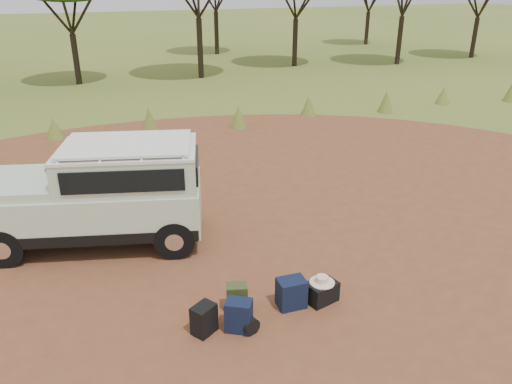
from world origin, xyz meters
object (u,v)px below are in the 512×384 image
object	(u,v)px
backpack_navy	(239,316)
hard_case	(321,292)
duffel_navy	(291,293)
backpack_olive	(237,297)
safari_vehicle	(101,196)
backpack_black	(204,319)

from	to	relation	value
backpack_navy	hard_case	distance (m)	1.51
duffel_navy	hard_case	distance (m)	0.53
backpack_navy	backpack_olive	distance (m)	0.50
backpack_olive	backpack_navy	bearing A→B (deg)	-90.07
safari_vehicle	hard_case	bearing A→B (deg)	-31.67
backpack_olive	duffel_navy	size ratio (longest dim) A/B	0.93
backpack_olive	duffel_navy	distance (m)	0.87
backpack_olive	backpack_black	bearing A→B (deg)	-135.03
backpack_navy	hard_case	world-z (taller)	backpack_navy
duffel_navy	hard_case	bearing A→B (deg)	-3.68
backpack_navy	backpack_olive	bearing A→B (deg)	105.11
backpack_black	duffel_navy	xyz separation A→B (m)	(1.48, 0.16, 0.01)
safari_vehicle	backpack_black	distance (m)	3.63
backpack_olive	hard_case	distance (m)	1.39
backpack_black	duffel_navy	world-z (taller)	duffel_navy
backpack_black	backpack_navy	xyz separation A→B (m)	(0.51, -0.11, 0.02)
backpack_navy	safari_vehicle	bearing A→B (deg)	145.34
backpack_black	backpack_navy	world-z (taller)	backpack_navy
backpack_black	backpack_navy	distance (m)	0.52
hard_case	backpack_navy	bearing A→B (deg)	173.11
safari_vehicle	backpack_black	xyz separation A→B (m)	(1.15, -3.35, -0.76)
backpack_black	backpack_olive	size ratio (longest dim) A/B	1.04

